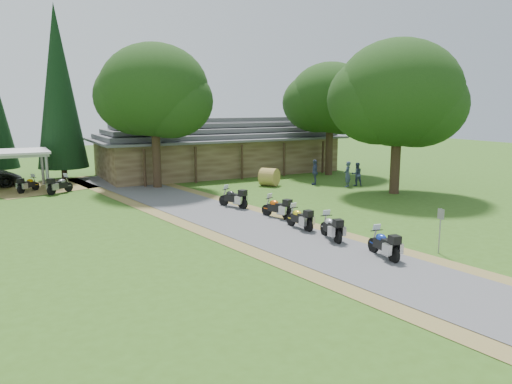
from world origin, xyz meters
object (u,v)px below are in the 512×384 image
motorcycle_row_b (331,226)px  motorcycle_row_c (299,217)px  motorcycle_row_d (277,207)px  motorcycle_carport_b (60,184)px  lodge (219,145)px  hay_bale (269,177)px  motorcycle_carport_a (28,184)px  motorcycle_row_a (384,243)px  motorcycle_row_e (233,197)px

motorcycle_row_b → motorcycle_row_c: motorcycle_row_b is taller
motorcycle_row_d → motorcycle_carport_b: 16.32m
motorcycle_row_b → motorcycle_carport_b: size_ratio=0.97×
motorcycle_row_c → motorcycle_carport_b: 18.38m
motorcycle_carport_b → motorcycle_row_c: bearing=-95.6°
lodge → motorcycle_row_d: (-4.62, -17.79, -1.82)m
motorcycle_carport_b → hay_bale: bearing=-50.8°
lodge → motorcycle_row_c: bearing=-103.4°
lodge → motorcycle_carport_a: bearing=-170.1°
hay_bale → motorcycle_row_b: bearing=-109.3°
motorcycle_row_b → motorcycle_row_a: bearing=-163.8°
motorcycle_row_a → motorcycle_row_e: 11.67m
motorcycle_row_a → hay_bale: bearing=-7.0°
motorcycle_row_b → motorcycle_carport_b: bearing=38.6°
motorcycle_row_b → motorcycle_row_c: 2.32m
motorcycle_row_a → motorcycle_carport_b: motorcycle_carport_b is taller
motorcycle_row_c → motorcycle_row_d: (0.25, 2.58, 0.03)m
motorcycle_row_e → motorcycle_carport_b: same height
lodge → motorcycle_carport_b: (-13.88, -4.35, -1.81)m
motorcycle_row_e → motorcycle_row_c: bearing=162.4°
lodge → hay_bale: lodge is taller
motorcycle_row_b → motorcycle_carport_a: size_ratio=1.04×
lodge → motorcycle_row_b: 23.23m
lodge → motorcycle_row_b: (-4.69, -22.68, -1.83)m
motorcycle_carport_a → lodge: bearing=-33.9°
motorcycle_row_b → hay_bale: (5.00, 14.31, 0.04)m
motorcycle_row_c → motorcycle_row_d: motorcycle_row_d is taller
motorcycle_carport_a → motorcycle_row_a: bearing=-107.7°
motorcycle_row_c → motorcycle_row_e: bearing=1.7°
motorcycle_row_a → motorcycle_carport_b: bearing=32.0°
motorcycle_carport_a → motorcycle_carport_b: size_ratio=0.93×
motorcycle_row_d → hay_bale: 10.63m
motorcycle_row_b → motorcycle_row_d: (0.07, 4.89, 0.00)m
motorcycle_row_d → motorcycle_row_e: size_ratio=0.97×
motorcycle_row_e → motorcycle_row_d: bearing=170.4°
motorcycle_row_d → hay_bale: bearing=-46.7°
motorcycle_row_c → lodge: bearing=-17.6°
motorcycle_row_e → motorcycle_carport_a: size_ratio=1.08×
lodge → motorcycle_carport_a: (-15.75, -2.75, -1.85)m
motorcycle_carport_b → motorcycle_row_a: bearing=-101.3°
motorcycle_row_b → motorcycle_carport_a: 22.80m
lodge → motorcycle_row_a: (-4.46, -25.84, -1.83)m
motorcycle_carport_b → hay_bale: size_ratio=1.42×
motorcycle_row_b → motorcycle_row_c: bearing=16.4°
lodge → motorcycle_row_a: size_ratio=11.88×
motorcycle_row_c → motorcycle_carport_a: 20.72m
motorcycle_row_b → motorcycle_carport_b: (-9.19, 18.33, 0.02)m
motorcycle_carport_b → hay_bale: 14.75m
motorcycle_row_a → motorcycle_carport_a: size_ratio=1.03×
lodge → motorcycle_row_d: size_ratio=11.69×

